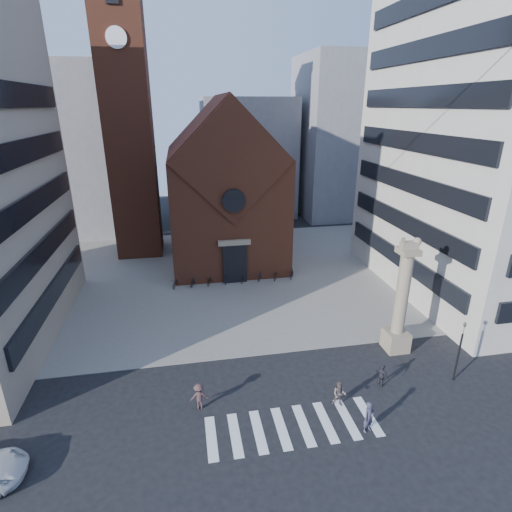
% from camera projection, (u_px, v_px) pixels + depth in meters
% --- Properties ---
extents(ground, '(120.00, 120.00, 0.00)m').
position_uv_depth(ground, '(271.00, 392.00, 25.04)').
color(ground, black).
rests_on(ground, ground).
extents(piazza, '(46.00, 30.00, 0.05)m').
position_uv_depth(piazza, '(232.00, 274.00, 42.49)').
color(piazza, gray).
rests_on(piazza, ground).
extents(zebra_crossing, '(10.20, 3.20, 0.01)m').
position_uv_depth(zebra_crossing, '(293.00, 427.00, 22.37)').
color(zebra_crossing, white).
rests_on(zebra_crossing, ground).
extents(church, '(12.00, 16.65, 18.00)m').
position_uv_depth(church, '(224.00, 189.00, 45.21)').
color(church, brown).
rests_on(church, ground).
extents(campanile, '(5.50, 5.50, 31.20)m').
position_uv_depth(campanile, '(128.00, 116.00, 43.46)').
color(campanile, brown).
rests_on(campanile, ground).
extents(bg_block_left, '(16.00, 14.00, 22.00)m').
position_uv_depth(bg_block_left, '(66.00, 151.00, 54.47)').
color(bg_block_left, gray).
rests_on(bg_block_left, ground).
extents(bg_block_mid, '(14.00, 12.00, 18.00)m').
position_uv_depth(bg_block_mid, '(247.00, 157.00, 64.22)').
color(bg_block_mid, gray).
rests_on(bg_block_mid, ground).
extents(bg_block_right, '(16.00, 14.00, 24.00)m').
position_uv_depth(bg_block_right, '(350.00, 138.00, 63.14)').
color(bg_block_right, gray).
rests_on(bg_block_right, ground).
extents(lion_column, '(1.63, 1.60, 8.68)m').
position_uv_depth(lion_column, '(400.00, 307.00, 28.28)').
color(lion_column, gray).
rests_on(lion_column, ground).
extents(traffic_light, '(0.13, 0.16, 4.30)m').
position_uv_depth(traffic_light, '(459.00, 350.00, 25.36)').
color(traffic_light, black).
rests_on(traffic_light, ground).
extents(pedestrian_0, '(0.81, 0.68, 1.89)m').
position_uv_depth(pedestrian_0, '(369.00, 417.00, 21.77)').
color(pedestrian_0, '#343347').
rests_on(pedestrian_0, ground).
extents(pedestrian_1, '(0.98, 0.90, 1.62)m').
position_uv_depth(pedestrian_1, '(339.00, 394.00, 23.71)').
color(pedestrian_1, '#5F514C').
rests_on(pedestrian_1, ground).
extents(pedestrian_2, '(0.64, 0.99, 1.56)m').
position_uv_depth(pedestrian_2, '(382.00, 376.00, 25.37)').
color(pedestrian_2, '#2A2931').
rests_on(pedestrian_2, ground).
extents(pedestrian_3, '(1.10, 0.65, 1.69)m').
position_uv_depth(pedestrian_3, '(199.00, 396.00, 23.48)').
color(pedestrian_3, '#442E2D').
rests_on(pedestrian_3, ground).
extents(scooter_0, '(1.22, 1.74, 0.87)m').
position_uv_depth(scooter_0, '(176.00, 283.00, 39.30)').
color(scooter_0, black).
rests_on(scooter_0, piazza).
extents(scooter_1, '(1.08, 1.64, 0.96)m').
position_uv_depth(scooter_1, '(194.00, 281.00, 39.57)').
color(scooter_1, black).
rests_on(scooter_1, piazza).
extents(scooter_2, '(1.22, 1.74, 0.87)m').
position_uv_depth(scooter_2, '(211.00, 280.00, 39.87)').
color(scooter_2, black).
rests_on(scooter_2, piazza).
extents(scooter_3, '(1.08, 1.64, 0.96)m').
position_uv_depth(scooter_3, '(227.00, 278.00, 40.15)').
color(scooter_3, black).
rests_on(scooter_3, piazza).
extents(scooter_4, '(1.22, 1.74, 0.87)m').
position_uv_depth(scooter_4, '(244.00, 278.00, 40.45)').
color(scooter_4, black).
rests_on(scooter_4, piazza).
extents(scooter_5, '(1.08, 1.64, 0.96)m').
position_uv_depth(scooter_5, '(260.00, 276.00, 40.72)').
color(scooter_5, black).
rests_on(scooter_5, piazza).
extents(scooter_6, '(1.22, 1.74, 0.87)m').
position_uv_depth(scooter_6, '(276.00, 275.00, 41.03)').
color(scooter_6, black).
rests_on(scooter_6, piazza).
extents(scooter_7, '(1.08, 1.64, 0.96)m').
position_uv_depth(scooter_7, '(292.00, 274.00, 41.30)').
color(scooter_7, black).
rests_on(scooter_7, piazza).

